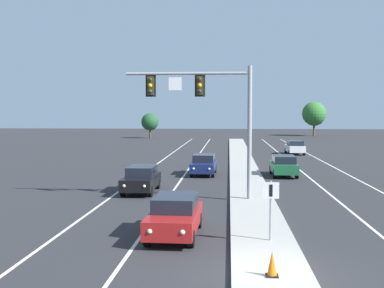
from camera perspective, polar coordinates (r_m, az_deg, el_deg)
The scene contains 17 objects.
ground_plane at distance 15.23m, azimuth 9.24°, elevation -14.90°, with size 260.00×260.00×0.00m, color #28282B.
median_island at distance 32.76m, azimuth 6.53°, elevation -4.70°, with size 2.40×110.00×0.15m, color #9E9B93.
lane_stripe_oncoming_center at distance 39.83m, azimuth -0.64°, elevation -3.28°, with size 0.14×100.00×0.01m, color silver.
lane_stripe_receding_center at distance 40.13m, azimuth 12.88°, elevation -3.32°, with size 0.14×100.00×0.01m, color silver.
edge_stripe_left at distance 40.24m, azimuth -5.34°, elevation -3.23°, with size 0.14×100.00×0.01m, color silver.
edge_stripe_right at distance 40.75m, azimuth 17.48°, elevation -3.30°, with size 0.14×100.00×0.01m, color silver.
overhead_signal_mast at distance 26.63m, azimuth 2.06°, elevation 4.70°, with size 6.85×0.44×7.20m.
median_sign_post at distance 18.27m, azimuth 9.15°, elevation -6.63°, with size 0.60×0.10×2.20m.
car_oncoming_red at distance 19.38m, azimuth -2.00°, elevation -8.30°, with size 1.92×4.51×1.58m.
car_oncoming_black at distance 29.90m, azimuth -5.91°, elevation -4.06°, with size 1.83×4.47×1.58m.
car_oncoming_navy at distance 38.08m, azimuth 1.37°, elevation -2.37°, with size 1.91×4.50×1.58m.
car_receding_green at distance 37.95m, azimuth 10.61°, elevation -2.45°, with size 1.83×4.47×1.58m.
car_receding_white at distance 57.96m, azimuth 11.87°, elevation -0.36°, with size 1.93×4.51×1.58m.
traffic_cone_median_nose at distance 14.63m, azimuth 9.30°, elevation -13.61°, with size 0.36×0.36×0.74m.
tree_far_right_b at distance 104.93m, azimuth 14.05°, elevation 3.31°, with size 4.58×4.58×6.63m.
tree_far_right_a at distance 103.22m, azimuth 14.01°, elevation 3.45°, with size 4.85×4.85×7.02m.
tree_far_left_b at distance 92.09m, azimuth -4.92°, elevation 2.58°, with size 3.25×3.25×4.70m.
Camera 1 is at (-1.29, -14.38, 4.85)m, focal length 45.85 mm.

